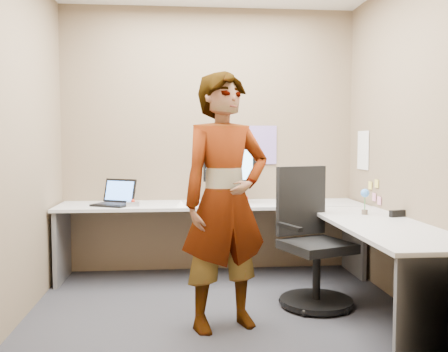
{
  "coord_description": "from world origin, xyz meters",
  "views": [
    {
      "loc": [
        -0.32,
        -3.87,
        1.34
      ],
      "look_at": [
        0.05,
        0.25,
        1.05
      ],
      "focal_mm": 40.0,
      "sensor_mm": 36.0,
      "label": 1
    }
  ],
  "objects": [
    {
      "name": "sticky_note_b",
      "position": [
        1.49,
        0.6,
        0.82
      ],
      "size": [
        0.01,
        0.07,
        0.07
      ],
      "primitive_type": "cube",
      "color": "pink",
      "rests_on": "wall_right"
    },
    {
      "name": "laptop",
      "position": [
        -0.92,
        0.93,
        0.79
      ],
      "size": [
        0.44,
        0.41,
        0.24
      ],
      "rotation": [
        0.0,
        0.0,
        -0.49
      ],
      "color": "black",
      "rests_on": "desk"
    },
    {
      "name": "paper_ream",
      "position": [
        0.17,
        0.93,
        0.76
      ],
      "size": [
        0.38,
        0.32,
        0.06
      ],
      "primitive_type": "cube",
      "rotation": [
        0.0,
        0.0,
        -0.31
      ],
      "color": "red",
      "rests_on": "desk"
    },
    {
      "name": "ground",
      "position": [
        0.0,
        0.0,
        0.0
      ],
      "size": [
        3.0,
        3.0,
        0.0
      ],
      "primitive_type": "plane",
      "color": "#27262C",
      "rests_on": "ground"
    },
    {
      "name": "wall_back",
      "position": [
        0.0,
        1.3,
        1.35
      ],
      "size": [
        3.0,
        0.0,
        3.0
      ],
      "primitive_type": "plane",
      "rotation": [
        1.57,
        0.0,
        0.0
      ],
      "color": "brown",
      "rests_on": "ground"
    },
    {
      "name": "person",
      "position": [
        0.01,
        -0.37,
        0.91
      ],
      "size": [
        0.78,
        0.65,
        1.83
      ],
      "primitive_type": "imported",
      "rotation": [
        0.0,
        0.0,
        0.36
      ],
      "color": "#999399",
      "rests_on": "ground"
    },
    {
      "name": "flower",
      "position": [
        1.22,
        0.12,
        0.87
      ],
      "size": [
        0.07,
        0.07,
        0.22
      ],
      "color": "brown",
      "rests_on": "desk"
    },
    {
      "name": "office_chair",
      "position": [
        0.76,
        0.07,
        0.45
      ],
      "size": [
        0.64,
        0.63,
        1.11
      ],
      "rotation": [
        0.0,
        0.0,
        0.35
      ],
      "color": "black",
      "rests_on": "ground"
    },
    {
      "name": "desk",
      "position": [
        0.44,
        0.39,
        0.59
      ],
      "size": [
        2.98,
        2.58,
        0.73
      ],
      "color": "#BDBDBD",
      "rests_on": "ground"
    },
    {
      "name": "calendar_white",
      "position": [
        1.49,
        0.9,
        1.25
      ],
      "size": [
        0.01,
        0.28,
        0.38
      ],
      "primitive_type": "cube",
      "color": "white",
      "rests_on": "wall_right"
    },
    {
      "name": "sticky_note_d",
      "position": [
        1.49,
        0.7,
        0.92
      ],
      "size": [
        0.01,
        0.07,
        0.07
      ],
      "primitive_type": "cube",
      "color": "#F2E059",
      "rests_on": "wall_right"
    },
    {
      "name": "stapler",
      "position": [
        1.44,
        -0.03,
        0.76
      ],
      "size": [
        0.16,
        0.08,
        0.05
      ],
      "primitive_type": "cube",
      "rotation": [
        0.0,
        0.0,
        0.27
      ],
      "color": "black",
      "rests_on": "desk"
    },
    {
      "name": "origami",
      "position": [
        -0.3,
        0.75,
        0.76
      ],
      "size": [
        0.1,
        0.1,
        0.06
      ],
      "primitive_type": "cone",
      "color": "white",
      "rests_on": "desk"
    },
    {
      "name": "calendar_purple",
      "position": [
        0.55,
        1.29,
        1.3
      ],
      "size": [
        0.3,
        0.01,
        0.4
      ],
      "primitive_type": "cube",
      "color": "#846BB7",
      "rests_on": "wall_back"
    },
    {
      "name": "wall_right",
      "position": [
        1.5,
        0.0,
        1.35
      ],
      "size": [
        0.0,
        2.7,
        2.7
      ],
      "primitive_type": "plane",
      "rotation": [
        1.57,
        0.0,
        -1.57
      ],
      "color": "brown",
      "rests_on": "ground"
    },
    {
      "name": "wall_left",
      "position": [
        -1.5,
        0.0,
        1.35
      ],
      "size": [
        0.0,
        2.7,
        2.7
      ],
      "primitive_type": "plane",
      "rotation": [
        1.57,
        0.0,
        1.57
      ],
      "color": "brown",
      "rests_on": "ground"
    },
    {
      "name": "trackball_mouse",
      "position": [
        -0.75,
        0.82,
        0.76
      ],
      "size": [
        0.12,
        0.08,
        0.07
      ],
      "color": "#B7B7BC",
      "rests_on": "desk"
    },
    {
      "name": "monitor",
      "position": [
        0.17,
        0.95,
        1.08
      ],
      "size": [
        0.5,
        0.22,
        0.49
      ],
      "rotation": [
        0.0,
        0.0,
        -0.31
      ],
      "color": "black",
      "rests_on": "paper_ream"
    },
    {
      "name": "sticky_note_c",
      "position": [
        1.49,
        0.48,
        0.8
      ],
      "size": [
        0.01,
        0.07,
        0.07
      ],
      "primitive_type": "cube",
      "color": "pink",
      "rests_on": "wall_right"
    },
    {
      "name": "sticky_note_a",
      "position": [
        1.49,
        0.55,
        0.95
      ],
      "size": [
        0.01,
        0.07,
        0.07
      ],
      "primitive_type": "cube",
      "color": "#F2E059",
      "rests_on": "wall_right"
    }
  ]
}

